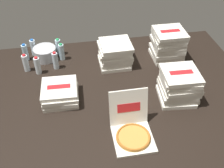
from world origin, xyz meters
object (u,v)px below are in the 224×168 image
(ice_bucket, at_px, (45,53))
(water_bottle_5, at_px, (33,47))
(water_bottle_0, at_px, (38,66))
(pizza_stack_left_near, at_px, (60,93))
(pizza_stack_center_far, at_px, (115,54))
(open_pizza_box, at_px, (132,129))
(water_bottle_3, at_px, (58,47))
(pizza_stack_left_far, at_px, (168,44))
(water_bottle_6, at_px, (25,52))
(water_bottle_2, at_px, (55,61))
(water_bottle_4, at_px, (62,52))
(pizza_stack_center_near, at_px, (179,85))
(water_bottle_1, at_px, (26,63))

(ice_bucket, height_order, water_bottle_5, water_bottle_5)
(water_bottle_0, bearing_deg, pizza_stack_left_near, -64.19)
(pizza_stack_center_far, relative_size, water_bottle_5, 1.75)
(open_pizza_box, height_order, water_bottle_5, open_pizza_box)
(water_bottle_3, bearing_deg, pizza_stack_left_far, -12.78)
(water_bottle_0, height_order, water_bottle_6, same)
(pizza_stack_left_far, height_order, water_bottle_0, pizza_stack_left_far)
(water_bottle_2, height_order, water_bottle_4, same)
(pizza_stack_center_near, distance_m, water_bottle_2, 1.43)
(water_bottle_5, height_order, water_bottle_6, same)
(water_bottle_5, relative_size, water_bottle_6, 1.00)
(water_bottle_6, bearing_deg, water_bottle_0, -62.60)
(water_bottle_1, bearing_deg, pizza_stack_center_near, -25.50)
(pizza_stack_center_far, xyz_separation_m, water_bottle_6, (-1.06, 0.27, -0.04))
(pizza_stack_left_near, height_order, water_bottle_0, water_bottle_0)
(pizza_stack_left_near, distance_m, water_bottle_3, 0.85)
(pizza_stack_center_near, relative_size, ice_bucket, 1.47)
(open_pizza_box, height_order, water_bottle_0, open_pizza_box)
(pizza_stack_left_far, distance_m, water_bottle_6, 1.73)
(water_bottle_1, bearing_deg, water_bottle_2, -1.88)
(pizza_stack_center_near, xyz_separation_m, water_bottle_5, (-1.49, 1.07, -0.06))
(open_pizza_box, bearing_deg, water_bottle_2, 119.84)
(water_bottle_5, xyz_separation_m, water_bottle_6, (-0.09, -0.10, 0.00))
(water_bottle_1, distance_m, water_bottle_4, 0.45)
(pizza_stack_center_near, xyz_separation_m, ice_bucket, (-1.35, 0.95, -0.09))
(pizza_stack_left_near, bearing_deg, pizza_stack_center_far, 38.53)
(water_bottle_6, bearing_deg, water_bottle_5, 46.54)
(water_bottle_2, bearing_deg, water_bottle_5, 128.51)
(ice_bucket, height_order, water_bottle_0, water_bottle_0)
(water_bottle_6, bearing_deg, open_pizza_box, -53.67)
(pizza_stack_center_far, distance_m, water_bottle_3, 0.73)
(ice_bucket, height_order, water_bottle_2, water_bottle_2)
(water_bottle_0, distance_m, water_bottle_1, 0.15)
(water_bottle_5, bearing_deg, pizza_stack_center_near, -35.62)
(water_bottle_4, bearing_deg, pizza_stack_center_far, -18.23)
(water_bottle_4, bearing_deg, water_bottle_1, -158.92)
(pizza_stack_center_far, distance_m, water_bottle_6, 1.09)
(open_pizza_box, distance_m, water_bottle_0, 1.37)
(ice_bucket, bearing_deg, water_bottle_5, 140.45)
(open_pizza_box, xyz_separation_m, water_bottle_3, (-0.61, 1.43, 0.03))
(water_bottle_1, bearing_deg, water_bottle_5, 77.53)
(water_bottle_0, distance_m, water_bottle_5, 0.40)
(ice_bucket, distance_m, water_bottle_2, 0.25)
(ice_bucket, relative_size, water_bottle_3, 1.25)
(pizza_stack_left_far, relative_size, water_bottle_5, 1.77)
(water_bottle_5, distance_m, water_bottle_6, 0.13)
(pizza_stack_center_far, height_order, pizza_stack_left_far, pizza_stack_left_far)
(pizza_stack_center_near, xyz_separation_m, water_bottle_4, (-1.15, 0.91, -0.06))
(pizza_stack_center_far, height_order, water_bottle_4, pizza_stack_center_far)
(pizza_stack_left_near, bearing_deg, ice_bucket, 101.87)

